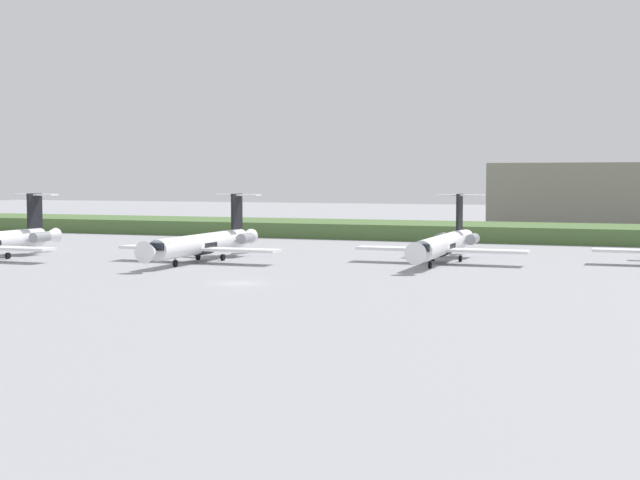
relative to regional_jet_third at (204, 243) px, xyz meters
name	(u,v)px	position (x,y,z in m)	size (l,w,h in m)	color
ground_plane	(331,259)	(15.21, 8.51, -2.54)	(500.00, 500.00, 0.00)	#939399
grass_berm	(415,230)	(15.21, 56.24, -1.13)	(320.00, 20.00, 2.81)	#4C6B38
regional_jet_third	(204,243)	(0.00, 0.00, 0.00)	(22.81, 31.00, 9.00)	white
regional_jet_fourth	(444,244)	(30.89, 9.43, 0.00)	(22.81, 31.00, 9.00)	white
distant_hangar	(630,198)	(52.72, 88.75, 4.59)	(55.70, 22.70, 14.25)	gray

